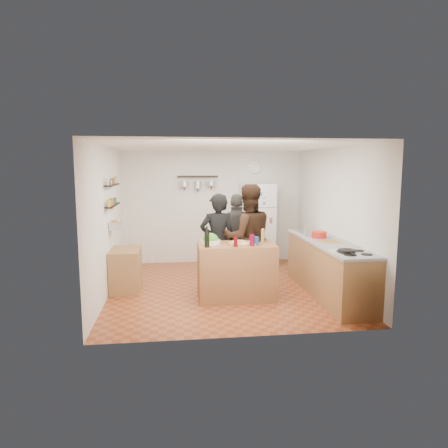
{
  "coord_description": "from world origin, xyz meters",
  "views": [
    {
      "loc": [
        -0.86,
        -6.88,
        2.14
      ],
      "look_at": [
        0.0,
        0.1,
        1.15
      ],
      "focal_mm": 32.0,
      "sensor_mm": 36.0,
      "label": 1
    }
  ],
  "objects": [
    {
      "name": "pepper_mill",
      "position": [
        0.57,
        -0.49,
        1.0
      ],
      "size": [
        0.06,
        0.06,
        0.19
      ],
      "primitive_type": "cylinder",
      "color": "olive",
      "rests_on": "prep_island"
    },
    {
      "name": "side_table",
      "position": [
        -1.74,
        0.13,
        0.36
      ],
      "size": [
        0.5,
        0.8,
        0.73
      ],
      "primitive_type": "cube",
      "color": "#9D6A42",
      "rests_on": "floor"
    },
    {
      "name": "sink",
      "position": [
        1.7,
        0.3,
        0.92
      ],
      "size": [
        0.5,
        0.8,
        0.03
      ],
      "primitive_type": "cube",
      "color": "silver",
      "rests_on": "counter_run"
    },
    {
      "name": "pizza",
      "position": [
        0.2,
        -0.56,
        0.94
      ],
      "size": [
        0.34,
        0.34,
        0.02
      ],
      "primitive_type": "cylinder",
      "color": "#D5BC8C",
      "rests_on": "pizza_board"
    },
    {
      "name": "cutting_board",
      "position": [
        1.7,
        -0.59,
        0.91
      ],
      "size": [
        0.3,
        0.4,
        0.02
      ],
      "primitive_type": "cube",
      "color": "olive",
      "rests_on": "counter_run"
    },
    {
      "name": "wine_bottle",
      "position": [
        -0.38,
        -0.76,
        1.03
      ],
      "size": [
        0.08,
        0.08,
        0.24
      ],
      "primitive_type": "cylinder",
      "color": "black",
      "rests_on": "prep_island"
    },
    {
      "name": "wine_glass_near",
      "position": [
        0.07,
        -0.78,
        0.99
      ],
      "size": [
        0.06,
        0.06,
        0.16
      ],
      "primitive_type": "cylinder",
      "color": "#51060A",
      "rests_on": "prep_island"
    },
    {
      "name": "wine_glass_far",
      "position": [
        0.34,
        -0.74,
        1.0
      ],
      "size": [
        0.08,
        0.08,
        0.19
      ],
      "primitive_type": "cylinder",
      "color": "#5C071A",
      "rests_on": "prep_island"
    },
    {
      "name": "room_shell",
      "position": [
        0.0,
        0.39,
        1.25
      ],
      "size": [
        4.2,
        4.2,
        4.2
      ],
      "color": "brown",
      "rests_on": "ground"
    },
    {
      "name": "salad_bowl",
      "position": [
        -0.3,
        -0.49,
        0.94
      ],
      "size": [
        0.32,
        0.32,
        0.06
      ],
      "primitive_type": "cylinder",
      "color": "white",
      "rests_on": "prep_island"
    },
    {
      "name": "fridge",
      "position": [
        0.95,
        1.75,
        0.9
      ],
      "size": [
        0.7,
        0.68,
        1.8
      ],
      "primitive_type": "cube",
      "color": "white",
      "rests_on": "floor"
    },
    {
      "name": "stove_top",
      "position": [
        1.7,
        -1.5,
        0.91
      ],
      "size": [
        0.6,
        0.62,
        0.02
      ],
      "primitive_type": "cube",
      "color": "white",
      "rests_on": "counter_run"
    },
    {
      "name": "prep_island",
      "position": [
        0.12,
        -0.54,
        0.46
      ],
      "size": [
        1.25,
        0.72,
        0.91
      ],
      "primitive_type": "cube",
      "color": "brown",
      "rests_on": "floor"
    },
    {
      "name": "person_center",
      "position": [
        0.39,
        -0.12,
        0.93
      ],
      "size": [
        0.95,
        0.77,
        1.87
      ],
      "primitive_type": "imported",
      "rotation": [
        0.0,
        0.0,
        3.21
      ],
      "color": "black",
      "rests_on": "floor"
    },
    {
      "name": "pot_rack",
      "position": [
        -0.35,
        2.0,
        1.95
      ],
      "size": [
        0.9,
        0.04,
        0.04
      ],
      "primitive_type": "cube",
      "color": "black",
      "rests_on": "back_wall"
    },
    {
      "name": "person_back",
      "position": [
        0.3,
        0.49,
        0.83
      ],
      "size": [
        1.03,
        0.59,
        1.66
      ],
      "primitive_type": "imported",
      "rotation": [
        0.0,
        0.0,
        2.95
      ],
      "color": "#32302C",
      "rests_on": "floor"
    },
    {
      "name": "red_bowl",
      "position": [
        1.65,
        -0.21,
        0.98
      ],
      "size": [
        0.26,
        0.26,
        0.11
      ],
      "primitive_type": "cylinder",
      "color": "red",
      "rests_on": "counter_run"
    },
    {
      "name": "spice_shelf_upper",
      "position": [
        -1.93,
        0.2,
        1.85
      ],
      "size": [
        0.12,
        1.0,
        0.02
      ],
      "primitive_type": "cube",
      "color": "black",
      "rests_on": "left_wall"
    },
    {
      "name": "wall_clock",
      "position": [
        0.95,
        2.08,
        2.15
      ],
      "size": [
        0.3,
        0.03,
        0.3
      ],
      "primitive_type": "cylinder",
      "rotation": [
        1.57,
        0.0,
        0.0
      ],
      "color": "silver",
      "rests_on": "back_wall"
    },
    {
      "name": "counter_run",
      "position": [
        1.7,
        -0.55,
        0.45
      ],
      "size": [
        0.63,
        2.63,
        0.9
      ],
      "primitive_type": "cube",
      "color": "#9E7042",
      "rests_on": "floor"
    },
    {
      "name": "produce_basket",
      "position": [
        -1.9,
        0.2,
        1.15
      ],
      "size": [
        0.18,
        0.35,
        0.14
      ],
      "primitive_type": "cube",
      "color": "silver",
      "rests_on": "left_wall"
    },
    {
      "name": "person_left",
      "position": [
        -0.13,
        -0.06,
        0.86
      ],
      "size": [
        0.64,
        0.43,
        1.71
      ],
      "primitive_type": "imported",
      "rotation": [
        0.0,
        0.0,
        3.18
      ],
      "color": "black",
      "rests_on": "floor"
    },
    {
      "name": "salt_canister",
      "position": [
        0.42,
        -0.66,
        0.98
      ],
      "size": [
        0.08,
        0.08,
        0.13
      ],
      "primitive_type": "cylinder",
      "color": "navy",
      "rests_on": "prep_island"
    },
    {
      "name": "spice_shelf_lower",
      "position": [
        -1.93,
        0.2,
        1.5
      ],
      "size": [
        0.12,
        1.0,
        0.02
      ],
      "primitive_type": "cube",
      "color": "black",
      "rests_on": "left_wall"
    },
    {
      "name": "pizza_board",
      "position": [
        0.2,
        -0.56,
        0.92
      ],
      "size": [
        0.42,
        0.34,
        0.02
      ],
      "primitive_type": "cube",
      "color": "olive",
      "rests_on": "prep_island"
    },
    {
      "name": "skillet",
      "position": [
        1.6,
        -1.47,
        0.94
      ],
      "size": [
        0.25,
        0.25,
        0.05
      ],
      "primitive_type": "cylinder",
      "color": "black",
      "rests_on": "stove_top"
    }
  ]
}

